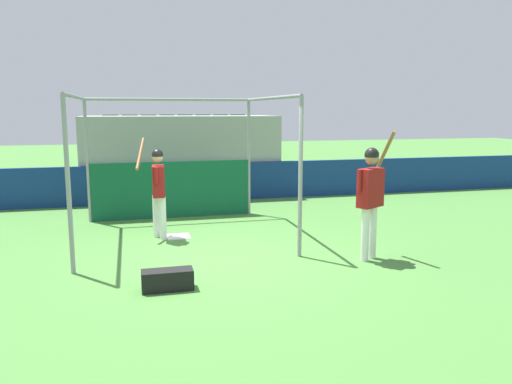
% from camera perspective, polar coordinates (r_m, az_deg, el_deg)
% --- Properties ---
extents(ground_plane, '(60.00, 60.00, 0.00)m').
position_cam_1_polar(ground_plane, '(8.31, -3.81, -7.74)').
color(ground_plane, '#477F38').
extents(outfield_wall, '(24.00, 0.12, 1.03)m').
position_cam_1_polar(outfield_wall, '(13.48, -8.06, 1.05)').
color(outfield_wall, navy).
rests_on(outfield_wall, ground).
extents(bleacher_section, '(5.40, 2.40, 2.31)m').
position_cam_1_polar(bleacher_section, '(14.66, -8.66, 4.19)').
color(bleacher_section, '#9E9E99').
rests_on(bleacher_section, ground).
extents(batting_cage, '(3.67, 3.71, 2.70)m').
position_cam_1_polar(batting_cage, '(10.80, -9.35, 2.52)').
color(batting_cage, gray).
rests_on(batting_cage, ground).
extents(home_plate, '(0.44, 0.44, 0.02)m').
position_cam_1_polar(home_plate, '(9.86, -8.86, -5.03)').
color(home_plate, white).
rests_on(home_plate, ground).
extents(player_batter, '(0.54, 0.97, 1.90)m').
position_cam_1_polar(player_batter, '(9.64, -11.15, 0.83)').
color(player_batter, white).
rests_on(player_batter, ground).
extents(player_waiting, '(0.66, 0.67, 2.12)m').
position_cam_1_polar(player_waiting, '(8.28, 12.97, 0.03)').
color(player_waiting, white).
rests_on(player_waiting, ground).
extents(equipment_bag, '(0.70, 0.28, 0.28)m').
position_cam_1_polar(equipment_bag, '(7.04, -10.09, -9.85)').
color(equipment_bag, black).
rests_on(equipment_bag, ground).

